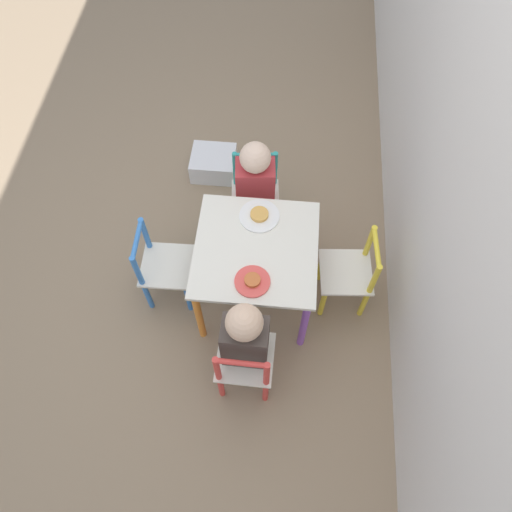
% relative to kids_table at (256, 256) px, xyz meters
% --- Properties ---
extents(ground_plane, '(6.00, 6.00, 0.00)m').
position_rel_kids_table_xyz_m(ground_plane, '(0.00, 0.00, -0.42)').
color(ground_plane, '#8C755B').
extents(house_wall, '(6.00, 0.06, 2.60)m').
position_rel_kids_table_xyz_m(house_wall, '(0.00, 0.75, 0.88)').
color(house_wall, silver).
rests_on(house_wall, ground_plane).
extents(kids_table, '(0.58, 0.58, 0.49)m').
position_rel_kids_table_xyz_m(kids_table, '(0.00, 0.00, 0.00)').
color(kids_table, silver).
rests_on(kids_table, ground_plane).
extents(chair_red, '(0.26, 0.26, 0.52)m').
position_rel_kids_table_xyz_m(chair_red, '(0.48, -0.01, -0.16)').
color(chair_red, silver).
rests_on(chair_red, ground_plane).
extents(chair_teal, '(0.28, 0.28, 0.52)m').
position_rel_kids_table_xyz_m(chair_teal, '(-0.47, -0.05, -0.16)').
color(chair_teal, silver).
rests_on(chair_teal, ground_plane).
extents(chair_blue, '(0.27, 0.27, 0.52)m').
position_rel_kids_table_xyz_m(chair_blue, '(0.01, -0.48, -0.16)').
color(chair_blue, silver).
rests_on(chair_blue, ground_plane).
extents(chair_yellow, '(0.28, 0.28, 0.52)m').
position_rel_kids_table_xyz_m(chair_yellow, '(-0.04, 0.47, -0.16)').
color(chair_yellow, silver).
rests_on(chair_yellow, ground_plane).
extents(child_right, '(0.21, 0.20, 0.71)m').
position_rel_kids_table_xyz_m(child_right, '(0.41, -0.01, 0.01)').
color(child_right, '#4C608E').
rests_on(child_right, ground_plane).
extents(child_left, '(0.22, 0.21, 0.70)m').
position_rel_kids_table_xyz_m(child_left, '(-0.41, -0.04, 0.00)').
color(child_left, '#7A6B5B').
rests_on(child_left, ground_plane).
extents(plate_right, '(0.16, 0.16, 0.03)m').
position_rel_kids_table_xyz_m(plate_right, '(0.18, 0.00, 0.09)').
color(plate_right, '#E54C47').
rests_on(plate_right, kids_table).
extents(plate_left, '(0.19, 0.19, 0.03)m').
position_rel_kids_table_xyz_m(plate_left, '(-0.18, 0.00, 0.09)').
color(plate_left, white).
rests_on(plate_left, kids_table).
extents(storage_bin, '(0.24, 0.27, 0.14)m').
position_rel_kids_table_xyz_m(storage_bin, '(-0.85, -0.34, -0.34)').
color(storage_bin, silver).
rests_on(storage_bin, ground_plane).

